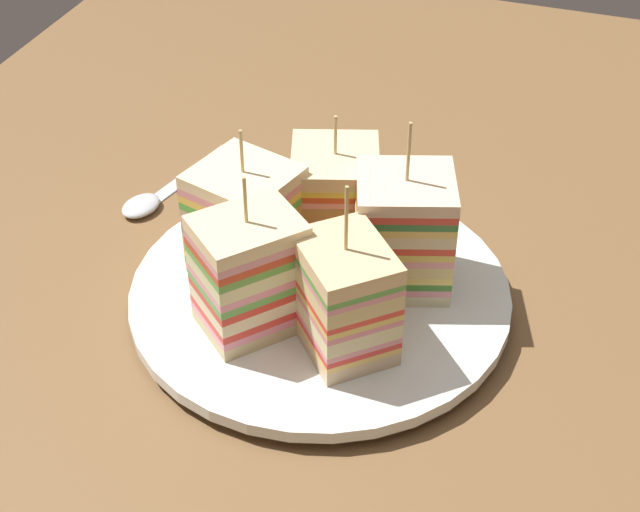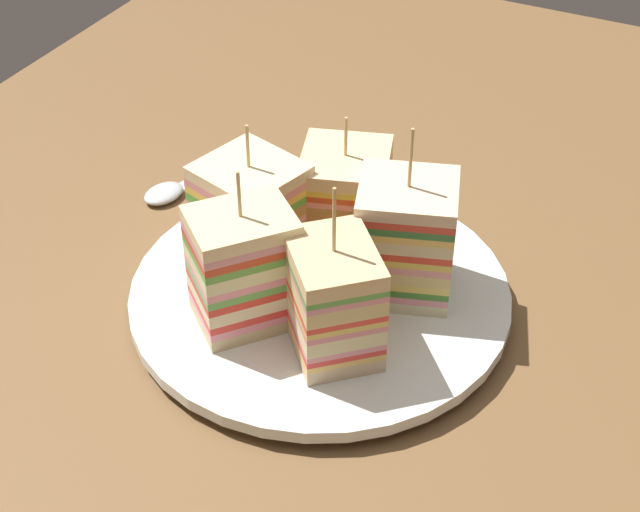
# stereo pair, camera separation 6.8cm
# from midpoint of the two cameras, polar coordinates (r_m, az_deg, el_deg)

# --- Properties ---
(ground_plane) EXTENTS (1.16, 0.88, 0.02)m
(ground_plane) POSITION_cam_midpoint_polar(r_m,az_deg,el_deg) (0.72, 2.72, -3.62)
(ground_plane) COLOR brown
(plate) EXTENTS (0.28, 0.28, 0.02)m
(plate) POSITION_cam_midpoint_polar(r_m,az_deg,el_deg) (0.71, 2.77, -2.45)
(plate) COLOR white
(plate) RESTS_ON ground_plane
(sandwich_wedge_0) EXTENTS (0.09, 0.08, 0.12)m
(sandwich_wedge_0) POSITION_cam_midpoint_polar(r_m,az_deg,el_deg) (0.65, -1.47, -0.85)
(sandwich_wedge_0) COLOR #CEB886
(sandwich_wedge_0) RESTS_ON plate
(sandwich_wedge_1) EXTENTS (0.09, 0.08, 0.13)m
(sandwich_wedge_1) POSITION_cam_midpoint_polar(r_m,az_deg,el_deg) (0.63, 3.87, -2.68)
(sandwich_wedge_1) COLOR beige
(sandwich_wedge_1) RESTS_ON plate
(sandwich_wedge_2) EXTENTS (0.08, 0.08, 0.13)m
(sandwich_wedge_2) POSITION_cam_midpoint_polar(r_m,az_deg,el_deg) (0.68, 7.85, 0.93)
(sandwich_wedge_2) COLOR beige
(sandwich_wedge_2) RESTS_ON plate
(sandwich_wedge_3) EXTENTS (0.08, 0.08, 0.11)m
(sandwich_wedge_3) POSITION_cam_midpoint_polar(r_m,az_deg,el_deg) (0.73, 4.15, 3.20)
(sandwich_wedge_3) COLOR #D1BF86
(sandwich_wedge_3) RESTS_ON plate
(sandwich_wedge_4) EXTENTS (0.08, 0.08, 0.12)m
(sandwich_wedge_4) POSITION_cam_midpoint_polar(r_m,az_deg,el_deg) (0.70, -1.25, 2.29)
(sandwich_wedge_4) COLOR #DAC286
(sandwich_wedge_4) RESTS_ON plate
(chip_pile) EXTENTS (0.08, 0.07, 0.02)m
(chip_pile) POSITION_cam_midpoint_polar(r_m,az_deg,el_deg) (0.70, 2.28, -1.66)
(chip_pile) COLOR #DCD06B
(chip_pile) RESTS_ON plate
(spoon) EXTENTS (0.14, 0.05, 0.01)m
(spoon) POSITION_cam_midpoint_polar(r_m,az_deg,el_deg) (0.84, -6.05, 3.99)
(spoon) COLOR silver
(spoon) RESTS_ON ground_plane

